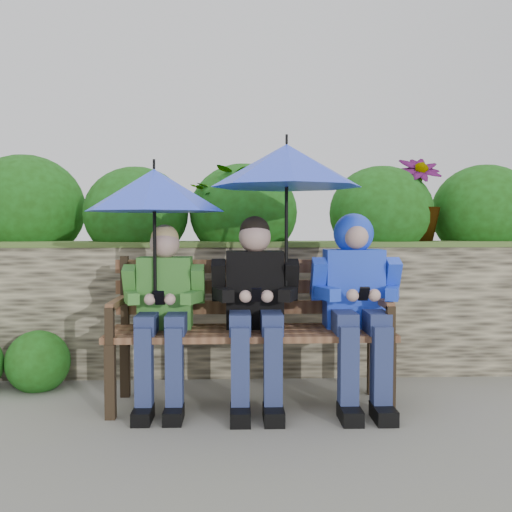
{
  "coord_description": "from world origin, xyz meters",
  "views": [
    {
      "loc": [
        -0.13,
        -3.68,
        1.15
      ],
      "look_at": [
        0.0,
        0.1,
        0.95
      ],
      "focal_mm": 40.0,
      "sensor_mm": 36.0,
      "label": 1
    }
  ],
  "objects_px": {
    "boy_right": "(356,292)",
    "umbrella_left": "(154,190)",
    "park_bench": "(250,320)",
    "boy_left": "(163,305)",
    "boy_middle": "(255,301)",
    "umbrella_right": "(287,166)"
  },
  "relations": [
    {
      "from": "boy_right",
      "to": "umbrella_left",
      "type": "distance_m",
      "value": 1.43
    },
    {
      "from": "park_bench",
      "to": "boy_left",
      "type": "distance_m",
      "value": 0.57
    },
    {
      "from": "boy_left",
      "to": "boy_middle",
      "type": "distance_m",
      "value": 0.58
    },
    {
      "from": "boy_middle",
      "to": "umbrella_right",
      "type": "xyz_separation_m",
      "value": [
        0.2,
        0.01,
        0.85
      ]
    },
    {
      "from": "boy_middle",
      "to": "boy_right",
      "type": "distance_m",
      "value": 0.65
    },
    {
      "from": "boy_right",
      "to": "umbrella_right",
      "type": "relative_size",
      "value": 1.24
    },
    {
      "from": "park_bench",
      "to": "umbrella_right",
      "type": "relative_size",
      "value": 1.8
    },
    {
      "from": "boy_right",
      "to": "umbrella_right",
      "type": "distance_m",
      "value": 0.92
    },
    {
      "from": "boy_left",
      "to": "boy_middle",
      "type": "bearing_deg",
      "value": -0.56
    },
    {
      "from": "umbrella_left",
      "to": "umbrella_right",
      "type": "bearing_deg",
      "value": 1.45
    },
    {
      "from": "park_bench",
      "to": "boy_middle",
      "type": "relative_size",
      "value": 1.48
    },
    {
      "from": "umbrella_left",
      "to": "boy_middle",
      "type": "bearing_deg",
      "value": 0.91
    },
    {
      "from": "boy_left",
      "to": "umbrella_left",
      "type": "bearing_deg",
      "value": -162.37
    },
    {
      "from": "park_bench",
      "to": "boy_middle",
      "type": "xyz_separation_m",
      "value": [
        0.03,
        -0.09,
        0.13
      ]
    },
    {
      "from": "park_bench",
      "to": "boy_middle",
      "type": "distance_m",
      "value": 0.17
    },
    {
      "from": "park_bench",
      "to": "boy_middle",
      "type": "height_order",
      "value": "boy_middle"
    },
    {
      "from": "boy_left",
      "to": "umbrella_right",
      "type": "distance_m",
      "value": 1.17
    },
    {
      "from": "park_bench",
      "to": "umbrella_right",
      "type": "distance_m",
      "value": 1.02
    },
    {
      "from": "park_bench",
      "to": "boy_right",
      "type": "distance_m",
      "value": 0.71
    },
    {
      "from": "umbrella_right",
      "to": "boy_right",
      "type": "bearing_deg",
      "value": 0.12
    },
    {
      "from": "boy_left",
      "to": "umbrella_right",
      "type": "height_order",
      "value": "umbrella_right"
    },
    {
      "from": "umbrella_left",
      "to": "umbrella_right",
      "type": "height_order",
      "value": "umbrella_right"
    }
  ]
}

